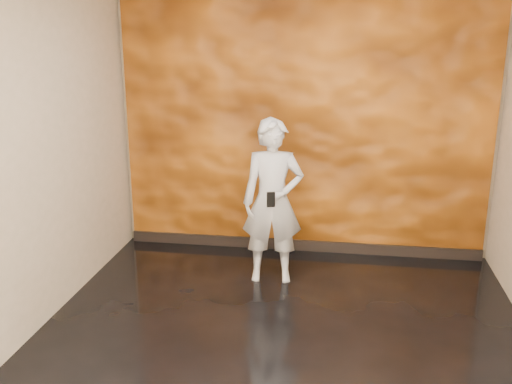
% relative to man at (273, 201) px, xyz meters
% --- Properties ---
extents(room, '(4.02, 4.02, 2.81)m').
position_rel_man_xyz_m(room, '(0.22, -1.13, 0.60)').
color(room, black).
rests_on(room, ground).
extents(feature_wall, '(3.90, 0.06, 2.75)m').
position_rel_man_xyz_m(feature_wall, '(0.22, 0.83, 0.58)').
color(feature_wall, orange).
rests_on(feature_wall, ground).
extents(baseboard, '(3.90, 0.04, 0.12)m').
position_rel_man_xyz_m(baseboard, '(0.22, 0.79, -0.74)').
color(baseboard, black).
rests_on(baseboard, ground).
extents(man, '(0.63, 0.45, 1.60)m').
position_rel_man_xyz_m(man, '(0.00, 0.00, 0.00)').
color(man, '#9C9FAB').
rests_on(man, ground).
extents(phone, '(0.08, 0.04, 0.14)m').
position_rel_man_xyz_m(phone, '(0.02, -0.26, 0.10)').
color(phone, black).
rests_on(phone, man).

